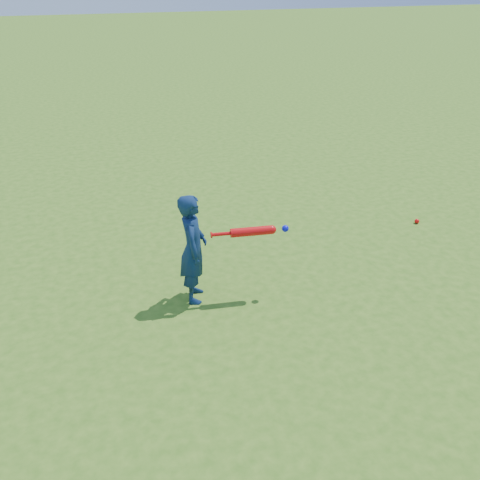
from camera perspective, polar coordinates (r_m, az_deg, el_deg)
The scene contains 4 objects.
ground at distance 6.24m, azimuth -2.64°, elevation -4.08°, with size 80.00×80.00×0.00m, color #396618.
child at distance 5.61m, azimuth -5.02°, elevation -0.93°, with size 0.44×0.29×1.21m, color #0F2449.
ground_ball_red at distance 7.93m, azimuth 18.35°, elevation 1.92°, with size 0.07×0.07×0.07m, color red.
bat_swing at distance 5.57m, azimuth 1.59°, elevation 0.95°, with size 0.83×0.17×0.09m.
Camera 1 is at (-1.42, -5.14, 3.24)m, focal length 40.00 mm.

